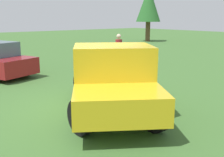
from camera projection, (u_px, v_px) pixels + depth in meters
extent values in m
plane|color=#3D662D|center=(86.00, 106.00, 7.90)|extent=(80.00, 80.00, 0.00)
cylinder|color=black|center=(83.00, 84.00, 8.88)|extent=(0.81, 0.22, 0.81)
cylinder|color=black|center=(132.00, 82.00, 9.03)|extent=(0.81, 0.22, 0.81)
cylinder|color=black|center=(81.00, 117.00, 5.93)|extent=(0.81, 0.22, 0.81)
cylinder|color=black|center=(155.00, 115.00, 6.08)|extent=(0.81, 0.22, 0.81)
cube|color=gold|center=(108.00, 73.00, 8.79)|extent=(2.66, 2.67, 0.64)
cube|color=gold|center=(113.00, 72.00, 7.04)|extent=(2.34, 2.46, 1.40)
cube|color=slate|center=(113.00, 55.00, 6.95)|extent=(2.06, 2.20, 0.48)
cube|color=gold|center=(117.00, 98.00, 6.21)|extent=(2.97, 2.88, 0.60)
cube|color=silver|center=(106.00, 76.00, 9.71)|extent=(1.13, 1.62, 0.16)
cylinder|color=black|center=(26.00, 68.00, 11.89)|extent=(0.66, 0.20, 0.66)
cylinder|color=black|center=(117.00, 61.00, 13.39)|extent=(0.14, 0.14, 0.83)
cylinder|color=black|center=(120.00, 60.00, 13.55)|extent=(0.14, 0.14, 0.83)
cylinder|color=maroon|center=(119.00, 46.00, 13.31)|extent=(0.39, 0.39, 0.62)
sphere|color=beige|center=(119.00, 36.00, 13.21)|extent=(0.22, 0.22, 0.22)
cylinder|color=brown|center=(148.00, 32.00, 28.42)|extent=(0.48, 0.48, 2.02)
cone|color=#286028|center=(149.00, 4.00, 27.80)|extent=(2.49, 2.49, 3.57)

